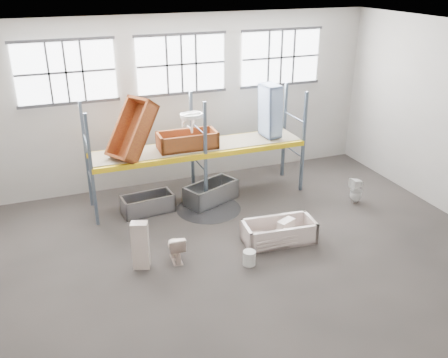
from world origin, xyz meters
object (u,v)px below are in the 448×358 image
bathtub_beige (279,231)px  cistern_tall (141,245)px  blue_tub_upright (270,111)px  steel_tub_right (211,192)px  toilet_beige (176,247)px  bucket (249,258)px  rust_tub_flat (187,140)px  steel_tub_left (148,204)px  toilet_white (356,191)px

bathtub_beige → cistern_tall: size_ratio=1.55×
bathtub_beige → cistern_tall: bearing=-175.7°
blue_tub_upright → steel_tub_right: bearing=-169.8°
bathtub_beige → blue_tub_upright: bearing=74.8°
toilet_beige → bucket: 1.69m
toilet_beige → steel_tub_right: toilet_beige is taller
steel_tub_right → bucket: 3.35m
cistern_tall → rust_tub_flat: size_ratio=0.70×
cistern_tall → toilet_beige: bearing=20.8°
cistern_tall → steel_tub_left: size_ratio=0.82×
bathtub_beige → steel_tub_left: bearing=140.7°
toilet_white → blue_tub_upright: bearing=-134.6°
toilet_beige → steel_tub_right: (1.76, 2.56, -0.06)m
rust_tub_flat → bucket: 4.02m
toilet_beige → blue_tub_upright: size_ratio=0.45×
cistern_tall → blue_tub_upright: size_ratio=0.75×
steel_tub_left → blue_tub_upright: size_ratio=0.91×
bathtub_beige → steel_tub_right: (-0.83, 2.64, 0.02)m
toilet_beige → bucket: toilet_beige is taller
steel_tub_right → rust_tub_flat: (-0.56, 0.32, 1.54)m
bucket → bathtub_beige: bearing=32.4°
toilet_beige → rust_tub_flat: size_ratio=0.42×
steel_tub_right → steel_tub_left: bearing=-179.9°
bathtub_beige → rust_tub_flat: 3.62m
cistern_tall → rust_tub_flat: (2.00, 2.89, 1.26)m
toilet_beige → rust_tub_flat: bearing=-109.0°
rust_tub_flat → blue_tub_upright: bearing=0.8°
toilet_white → steel_tub_left: 5.86m
bucket → steel_tub_right: bearing=85.4°
steel_tub_left → steel_tub_right: 1.83m
blue_tub_upright → bucket: blue_tub_upright is taller
toilet_beige → toilet_white: 5.68m
toilet_white → rust_tub_flat: bearing=-112.3°
bathtub_beige → bucket: bathtub_beige is taller
steel_tub_right → cistern_tall: bearing=-134.8°
cistern_tall → toilet_white: cistern_tall is taller
cistern_tall → bathtub_beige: bearing=19.0°
cistern_tall → blue_tub_upright: blue_tub_upright is taller
bucket → cistern_tall: bearing=161.6°
steel_tub_left → toilet_white: bearing=-15.1°
toilet_beige → steel_tub_left: (-0.07, 2.56, -0.09)m
steel_tub_left → toilet_beige: bearing=-88.5°
bathtub_beige → bucket: (-1.10, -0.70, -0.09)m
toilet_beige → bathtub_beige: bearing=-177.9°
toilet_beige → blue_tub_upright: bearing=-138.2°
toilet_beige → steel_tub_right: bearing=-120.8°
bucket → steel_tub_left: bearing=115.1°
rust_tub_flat → bucket: (0.29, -3.65, -1.65)m
toilet_white → bucket: size_ratio=2.19×
cistern_tall → steel_tub_right: bearing=65.3°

